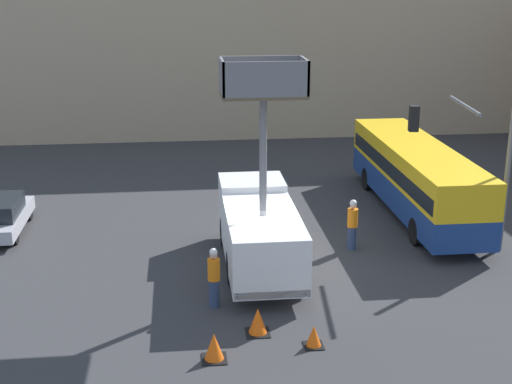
{
  "coord_description": "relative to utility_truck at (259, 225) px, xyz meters",
  "views": [
    {
      "loc": [
        -2.57,
        -21.92,
        9.83
      ],
      "look_at": [
        0.03,
        1.61,
        2.47
      ],
      "focal_mm": 50.0,
      "sensor_mm": 36.0,
      "label": 1
    }
  ],
  "objects": [
    {
      "name": "traffic_cone_near_truck",
      "position": [
        -1.87,
        -5.88,
        -1.23
      ],
      "size": [
        0.67,
        0.67,
        0.76
      ],
      "color": "black",
      "rests_on": "ground_plane"
    },
    {
      "name": "building_backdrop_far",
      "position": [
        -0.03,
        24.64,
        4.73
      ],
      "size": [
        44.0,
        10.0,
        12.63
      ],
      "color": "tan",
      "rests_on": "ground_plane"
    },
    {
      "name": "traffic_cone_mid_road",
      "position": [
        -0.56,
        -4.59,
        -1.22
      ],
      "size": [
        0.68,
        0.68,
        0.78
      ],
      "color": "black",
      "rests_on": "ground_plane"
    },
    {
      "name": "city_bus",
      "position": [
        7.19,
        5.17,
        0.14
      ],
      "size": [
        2.46,
        11.44,
        2.92
      ],
      "rotation": [
        0.0,
        0.0,
        1.45
      ],
      "color": "navy",
      "rests_on": "ground_plane"
    },
    {
      "name": "traffic_cone_far_side",
      "position": [
        0.88,
        -5.48,
        -1.3
      ],
      "size": [
        0.54,
        0.54,
        0.62
      ],
      "color": "black",
      "rests_on": "ground_plane"
    },
    {
      "name": "utility_truck",
      "position": [
        0.0,
        0.0,
        0.0
      ],
      "size": [
        2.59,
        6.86,
        7.31
      ],
      "color": "white",
      "rests_on": "ground_plane"
    },
    {
      "name": "parked_car_curbside",
      "position": [
        -9.65,
        4.58,
        -0.86
      ],
      "size": [
        1.79,
        4.44,
        1.42
      ],
      "color": "#A8A8B2",
      "rests_on": "ground_plane"
    },
    {
      "name": "road_worker_directing",
      "position": [
        3.61,
        1.42,
        -0.62
      ],
      "size": [
        0.38,
        0.38,
        1.91
      ],
      "rotation": [
        0.0,
        0.0,
        5.64
      ],
      "color": "navy",
      "rests_on": "ground_plane"
    },
    {
      "name": "road_worker_near_truck",
      "position": [
        -1.69,
        -2.72,
        -0.63
      ],
      "size": [
        0.38,
        0.38,
        1.89
      ],
      "rotation": [
        0.0,
        0.0,
        2.19
      ],
      "color": "navy",
      "rests_on": "ground_plane"
    },
    {
      "name": "ground_plane",
      "position": [
        -0.03,
        -0.67,
        -1.58
      ],
      "size": [
        120.0,
        120.0,
        0.0
      ],
      "primitive_type": "plane",
      "color": "#333335"
    },
    {
      "name": "traffic_light_pole",
      "position": [
        7.71,
        0.87,
        2.29
      ],
      "size": [
        3.73,
        3.47,
        5.67
      ],
      "color": "slate",
      "rests_on": "ground_plane"
    }
  ]
}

